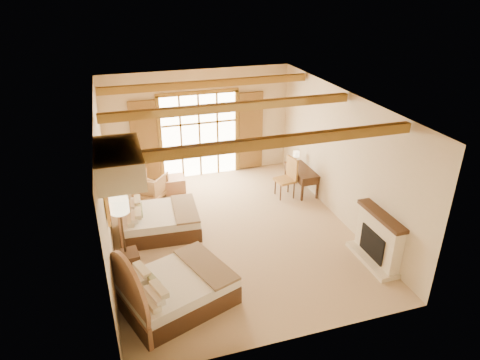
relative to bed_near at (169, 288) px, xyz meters
name	(u,v)px	position (x,y,z in m)	size (l,w,h in m)	color
floor	(233,232)	(1.82, 2.05, -0.38)	(7.00, 7.00, 0.00)	tan
wall_back	(199,124)	(1.82, 5.55, 1.22)	(5.50, 5.50, 0.00)	beige
wall_left	(104,188)	(-0.93, 2.05, 1.22)	(7.00, 7.00, 0.00)	beige
wall_right	(341,157)	(4.57, 2.05, 1.22)	(7.00, 7.00, 0.00)	beige
ceiling	(231,101)	(1.82, 2.05, 2.82)	(7.00, 7.00, 0.00)	#A86E31
ceiling_beams	(231,107)	(1.82, 2.05, 2.70)	(5.39, 4.60, 0.18)	olive
french_doors	(200,136)	(1.82, 5.49, 0.87)	(3.95, 0.08, 2.60)	white
fireplace	(377,241)	(4.42, 0.05, 0.13)	(0.46, 1.40, 1.16)	#F2DDC3
painting	(107,197)	(-0.88, 1.30, 1.37)	(0.06, 0.95, 0.75)	#EDBE59
canopy_valance	(119,162)	(-0.58, 0.05, 2.57)	(0.70, 1.40, 0.45)	beige
bed_near	(169,288)	(0.00, 0.00, 0.00)	(2.39, 2.02, 1.27)	#3F2518
bed_far	(154,220)	(0.04, 2.58, -0.02)	(1.90, 1.48, 1.20)	#3F2518
nightstand	(128,264)	(-0.66, 1.14, -0.12)	(0.44, 0.44, 0.53)	#3F2518
floor_lamp	(120,210)	(-0.68, 1.21, 1.10)	(0.37, 0.37, 1.75)	#3A2A1C
armchair	(150,186)	(0.17, 4.43, -0.03)	(0.76, 0.78, 0.71)	tan
ottoman	(174,184)	(0.86, 4.65, -0.18)	(0.57, 0.57, 0.41)	#B27A5A
desk	(301,179)	(4.29, 3.59, -0.02)	(0.54, 1.25, 0.67)	#3F2518
desk_chair	(286,185)	(3.74, 3.40, -0.04)	(0.57, 0.57, 1.12)	#A1753D
desk_lamp	(296,155)	(4.29, 4.00, 0.56)	(0.18, 0.18, 0.36)	#3A2A1C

